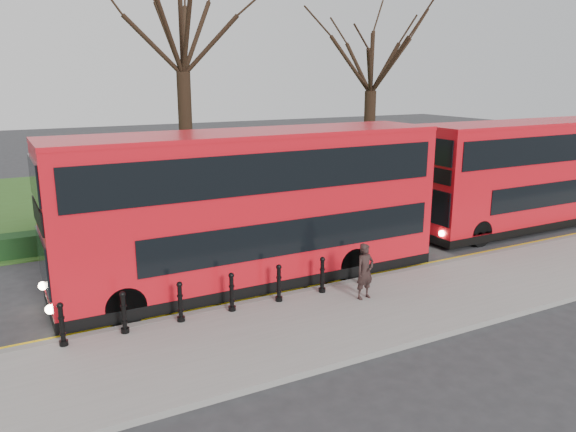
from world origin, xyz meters
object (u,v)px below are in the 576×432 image
bollard_row (232,293)px  bus_rear (531,175)px  bus_lead (252,210)px  pedestrian (365,271)px

bollard_row → bus_rear: bus_rear is taller
bus_lead → bollard_row: bearing=-128.2°
bollard_row → pedestrian: 3.71m
bus_rear → pedestrian: bearing=-162.1°
bollard_row → bus_lead: (1.49, 1.89, 1.68)m
bus_lead → bus_rear: size_ratio=1.05×
bollard_row → bus_rear: (14.41, 2.56, 1.56)m
bus_lead → pedestrian: bus_lead is taller
bollard_row → bus_rear: bearing=10.1°
bollard_row → pedestrian: pedestrian is taller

